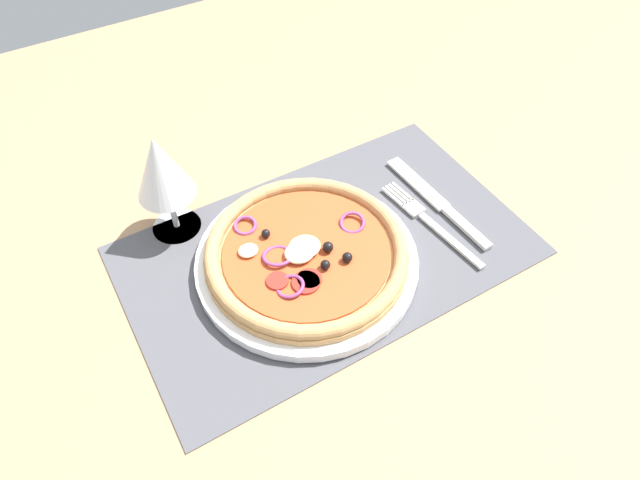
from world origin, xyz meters
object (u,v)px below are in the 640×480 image
(wine_glass, at_px, (161,171))
(pizza, at_px, (306,252))
(knife, at_px, (436,200))
(fork, at_px, (427,219))
(plate, at_px, (307,261))

(wine_glass, bearing_deg, pizza, -51.28)
(knife, xyz_separation_m, wine_glass, (-0.32, 0.14, 0.09))
(pizza, height_order, fork, pizza)
(fork, xyz_separation_m, knife, (0.03, 0.02, 0.00))
(plate, height_order, wine_glass, wine_glass)
(plate, relative_size, knife, 1.37)
(plate, distance_m, wine_glass, 0.21)
(plate, distance_m, knife, 0.21)
(plate, relative_size, wine_glass, 1.85)
(pizza, height_order, knife, pizza)
(plate, bearing_deg, fork, -5.51)
(plate, height_order, knife, plate)
(fork, bearing_deg, knife, -62.30)
(pizza, distance_m, fork, 0.18)
(pizza, bearing_deg, plate, 3.60)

